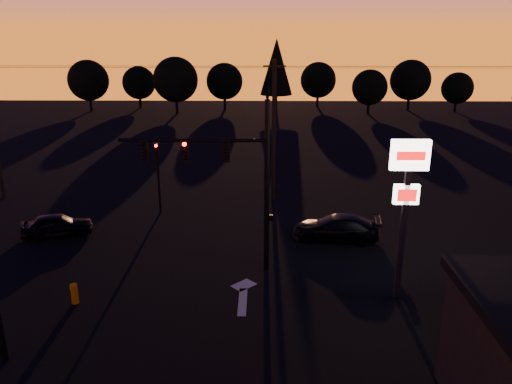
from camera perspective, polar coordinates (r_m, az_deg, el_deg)
ground at (r=20.47m, az=-3.10°, el=-13.84°), size 120.00×120.00×0.00m
lane_arrow at (r=21.86m, az=-1.47°, el=-11.52°), size 1.20×3.10×0.01m
traffic_signal_mast at (r=22.12m, az=-2.89°, el=2.72°), size 6.79×0.52×8.58m
secondary_signal at (r=30.52m, az=-11.17°, el=2.77°), size 0.30×0.31×4.35m
pylon_sign at (r=20.50m, az=16.87°, el=0.58°), size 1.50×0.28×6.80m
utility_pole_1 at (r=31.90m, az=2.05°, el=6.98°), size 1.40×0.26×9.00m
power_wires at (r=31.36m, az=2.13°, el=14.12°), size 36.00×1.22×0.07m
bollard at (r=22.29m, az=-20.04°, el=-10.87°), size 0.29×0.29×0.86m
tree_0 at (r=71.52m, az=-18.62°, el=12.00°), size 5.36×5.36×6.74m
tree_1 at (r=72.75m, az=-13.24°, el=12.06°), size 4.54×4.54×5.71m
tree_2 at (r=66.56m, az=-9.18°, el=12.56°), size 5.77×5.78×7.26m
tree_3 at (r=69.83m, az=-3.62°, el=12.50°), size 4.95×4.95×6.22m
tree_4 at (r=66.47m, az=2.35°, el=14.11°), size 4.18×4.18×9.50m
tree_5 at (r=72.03m, az=7.13°, el=12.58°), size 4.95×4.95×6.22m
tree_6 at (r=67.10m, az=12.86°, el=11.58°), size 4.54×4.54×5.71m
tree_7 at (r=71.37m, az=17.24°, el=12.12°), size 5.36×5.36×6.74m
tree_8 at (r=72.41m, az=22.02°, el=10.94°), size 4.12×4.12×5.19m
car_left at (r=29.28m, az=-21.77°, el=-3.53°), size 3.99×2.59×1.26m
car_right at (r=27.12m, az=9.16°, el=-4.03°), size 4.79×2.42×1.33m
suv_parked at (r=20.75m, az=27.19°, el=-13.59°), size 4.17×4.90×1.25m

